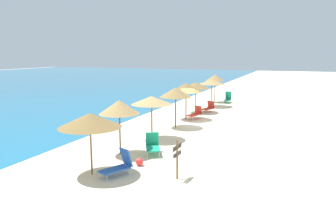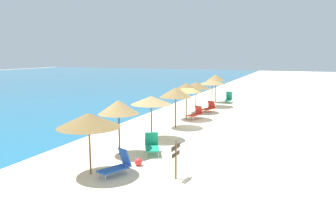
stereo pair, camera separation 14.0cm
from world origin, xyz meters
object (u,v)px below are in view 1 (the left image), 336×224
Objects in this scene: beach_umbrella_7 at (215,78)px; beach_ball at (139,162)px; lounge_chair_0 at (119,165)px; lounge_chair_4 at (209,107)px; beach_umbrella_2 at (152,100)px; beach_umbrella_5 at (196,85)px; beach_umbrella_4 at (186,87)px; lounge_chair_1 at (153,145)px; beach_umbrella_3 at (176,92)px; lounge_chair_2 at (195,113)px; lounge_chair_3 at (228,98)px; beach_umbrella_1 at (119,107)px; beach_umbrella_0 at (90,120)px; beach_umbrella_6 at (212,82)px; wooden_signpost at (177,156)px.

beach_ball is (-21.25, -1.68, -2.39)m from beach_umbrella_7.
lounge_chair_4 is (16.72, 0.50, -0.05)m from lounge_chair_0.
beach_umbrella_2 is 0.99× the size of beach_umbrella_5.
beach_umbrella_5 is 7.23× the size of beach_ball.
lounge_chair_4 is at bearing -3.58° from beach_umbrella_2.
beach_umbrella_4 is at bearing 0.75° from beach_umbrella_2.
beach_umbrella_4 reaches higher than lounge_chair_1.
beach_umbrella_3 is 1.76× the size of lounge_chair_2.
lounge_chair_3 is at bearing -3.78° from beach_umbrella_2.
beach_umbrella_7 is 1.97× the size of lounge_chair_1.
beach_umbrella_4 is (10.04, -0.16, 0.05)m from beach_umbrella_1.
beach_umbrella_0 reaches higher than lounge_chair_3.
lounge_chair_3 is at bearing -78.78° from lounge_chair_2.
lounge_chair_4 is at bearing -63.81° from lounge_chair_0.
lounge_chair_2 is at bearing -4.73° from beach_umbrella_2.
lounge_chair_0 is (-9.67, -1.01, -2.01)m from beach_umbrella_3.
beach_umbrella_4 is 0.98× the size of beach_umbrella_7.
lounge_chair_4 is (-2.95, -0.51, -2.01)m from beach_umbrella_6.
beach_umbrella_6 is 1.81× the size of lounge_chair_4.
lounge_chair_3 reaches higher than lounge_chair_4.
beach_umbrella_3 is at bearing 97.26° from lounge_chair_2.
wooden_signpost is at bearing -76.87° from beach_umbrella_0.
beach_umbrella_3 is 1.06× the size of beach_umbrella_5.
beach_umbrella_0 is 13.03m from beach_umbrella_4.
beach_umbrella_3 is at bearing -107.56° from lounge_chair_1.
beach_umbrella_1 reaches higher than lounge_chair_3.
lounge_chair_4 is (0.74, -0.99, -1.98)m from beach_umbrella_5.
beach_umbrella_5 is 7.26m from lounge_chair_3.
beach_umbrella_3 is at bearing 103.11° from lounge_chair_4.
beach_umbrella_1 is 7.03m from beach_umbrella_3.
beach_umbrella_5 is 16.16m from lounge_chair_0.
lounge_chair_0 is at bearing 85.73° from lounge_chair_3.
beach_umbrella_2 reaches higher than lounge_chair_2.
beach_umbrella_3 is 7.36m from lounge_chair_4.
beach_umbrella_0 is at bearing 45.08° from lounge_chair_1.
beach_umbrella_6 reaches higher than lounge_chair_3.
lounge_chair_3 is at bearing -4.12° from beach_umbrella_3.
beach_umbrella_7 is (9.97, 0.15, 0.09)m from beach_umbrella_4.
beach_umbrella_4 is 1.85× the size of lounge_chair_0.
beach_umbrella_7 reaches higher than beach_umbrella_5.
beach_umbrella_3 is 1.82× the size of lounge_chair_3.
beach_umbrella_5 is at bearing 0.33° from beach_umbrella_1.
wooden_signpost is (-22.17, -3.85, -1.58)m from beach_umbrella_7.
lounge_chair_0 is 3.35m from lounge_chair_1.
beach_umbrella_5 is 1.60× the size of wooden_signpost.
beach_umbrella_7 is (2.98, 0.39, 0.19)m from beach_umbrella_6.
lounge_chair_0 is 2.56m from wooden_signpost.
beach_umbrella_5 is at bearing 54.15° from lounge_chair_4.
beach_umbrella_1 reaches higher than beach_umbrella_5.
beach_umbrella_6 is 19.80m from lounge_chair_0.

